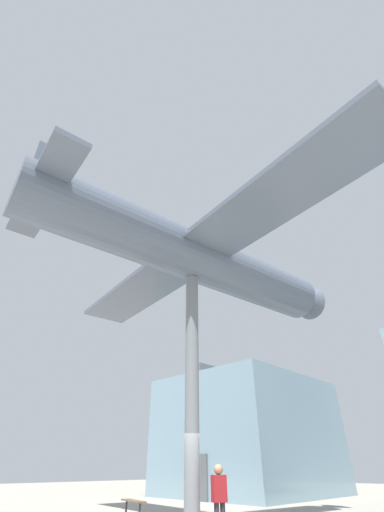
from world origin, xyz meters
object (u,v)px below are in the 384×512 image
Objects in this scene: plaza_bench at (133,502)px; support_pylon_central at (192,385)px; suspended_airplane at (196,257)px; visitor_person at (219,495)px.

support_pylon_central is at bearing -21.59° from plaza_bench.
suspended_airplane is at bearing -19.55° from plaza_bench.
visitor_person reaches higher than plaza_bench.
plaza_bench is at bearing 158.41° from support_pylon_central.
suspended_airplane is 7.85m from visitor_person.
plaza_bench is (-5.48, 2.17, -3.47)m from support_pylon_central.
support_pylon_central is 3.02m from visitor_person.
support_pylon_central is 4.91m from suspended_airplane.
visitor_person is at bearing 33.85° from support_pylon_central.
support_pylon_central is 4.25× the size of plaza_bench.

